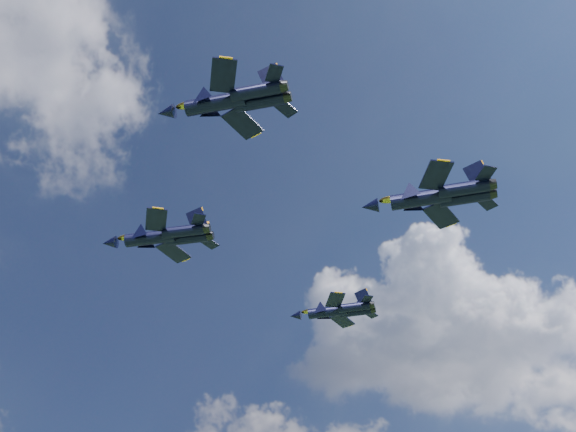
% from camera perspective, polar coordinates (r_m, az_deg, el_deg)
% --- Properties ---
extents(jet_lead, '(14.10, 14.98, 3.96)m').
position_cam_1_polar(jet_lead, '(101.08, -11.08, -1.71)').
color(jet_lead, black).
extents(jet_left, '(13.25, 14.86, 3.84)m').
position_cam_1_polar(jet_left, '(81.40, -6.09, 8.81)').
color(jet_left, black).
extents(jet_right, '(11.29, 12.57, 3.26)m').
position_cam_1_polar(jet_right, '(109.41, 2.91, -7.57)').
color(jet_right, black).
extents(jet_slot, '(14.56, 16.39, 4.23)m').
position_cam_1_polar(jet_slot, '(92.27, 10.08, 1.34)').
color(jet_slot, black).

